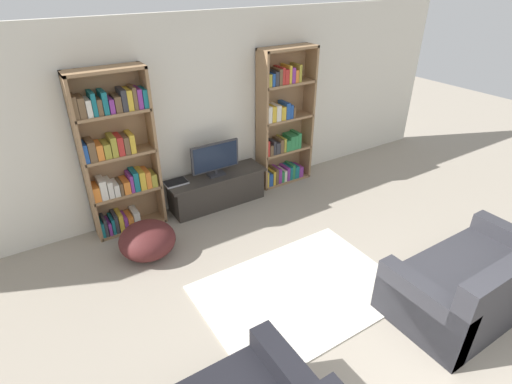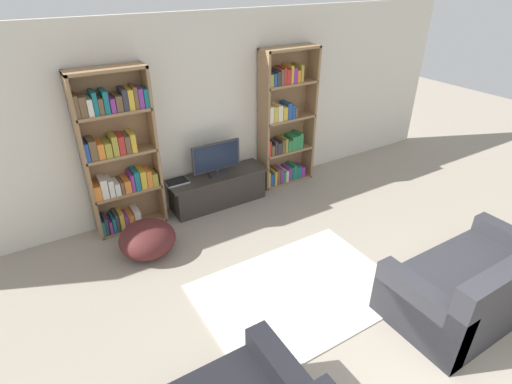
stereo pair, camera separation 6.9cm
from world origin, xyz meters
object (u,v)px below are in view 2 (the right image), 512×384
(bookshelf_right, at_px, (284,124))
(beanbag_ottoman, at_px, (147,239))
(tv_stand, at_px, (218,189))
(television, at_px, (216,158))
(couch_right_sofa, at_px, (474,286))
(laptop, at_px, (177,182))
(bookshelf_left, at_px, (118,155))

(bookshelf_right, height_order, beanbag_ottoman, bookshelf_right)
(bookshelf_right, relative_size, tv_stand, 1.44)
(television, bearing_deg, couch_right_sofa, -68.87)
(laptop, height_order, beanbag_ottoman, laptop)
(bookshelf_right, distance_m, television, 1.24)
(bookshelf_right, height_order, tv_stand, bookshelf_right)
(couch_right_sofa, bearing_deg, bookshelf_left, 127.25)
(bookshelf_right, bearing_deg, bookshelf_left, -179.95)
(bookshelf_right, relative_size, television, 2.92)
(bookshelf_left, relative_size, tv_stand, 1.44)
(bookshelf_right, relative_size, laptop, 6.67)
(laptop, bearing_deg, television, -6.61)
(television, bearing_deg, bookshelf_left, 175.22)
(couch_right_sofa, bearing_deg, bookshelf_right, 90.39)
(bookshelf_left, height_order, couch_right_sofa, bookshelf_left)
(bookshelf_right, bearing_deg, television, -174.87)
(laptop, distance_m, couch_right_sofa, 3.75)
(bookshelf_right, distance_m, laptop, 1.87)
(television, xyz_separation_m, laptop, (-0.59, 0.07, -0.24))
(bookshelf_left, height_order, beanbag_ottoman, bookshelf_left)
(laptop, relative_size, couch_right_sofa, 0.18)
(bookshelf_left, xyz_separation_m, beanbag_ottoman, (0.02, -0.73, -0.83))
(bookshelf_left, relative_size, television, 2.92)
(tv_stand, height_order, couch_right_sofa, couch_right_sofa)
(bookshelf_right, xyz_separation_m, tv_stand, (-1.21, -0.11, -0.74))
(bookshelf_right, height_order, laptop, bookshelf_right)
(tv_stand, bearing_deg, bookshelf_right, 5.15)
(television, distance_m, laptop, 0.64)
(bookshelf_left, xyz_separation_m, laptop, (0.69, -0.04, -0.55))
(tv_stand, bearing_deg, beanbag_ottoman, -153.73)
(bookshelf_left, height_order, television, bookshelf_left)
(bookshelf_right, xyz_separation_m, couch_right_sofa, (0.02, -3.31, -0.68))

